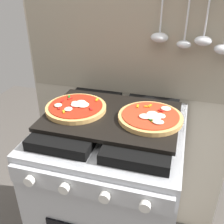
{
  "coord_description": "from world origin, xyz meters",
  "views": [
    {
      "loc": [
        0.26,
        -0.91,
        1.44
      ],
      "look_at": [
        0.0,
        0.0,
        0.93
      ],
      "focal_mm": 42.34,
      "sensor_mm": 36.0,
      "label": 1
    }
  ],
  "objects_px": {
    "stove": "(112,197)",
    "baking_tray": "(112,116)",
    "pizza_right": "(151,117)",
    "pizza_left": "(76,107)"
  },
  "relations": [
    {
      "from": "pizza_left",
      "to": "pizza_right",
      "type": "height_order",
      "value": "same"
    },
    {
      "from": "stove",
      "to": "baking_tray",
      "type": "relative_size",
      "value": 1.67
    },
    {
      "from": "baking_tray",
      "to": "pizza_right",
      "type": "distance_m",
      "value": 0.16
    },
    {
      "from": "stove",
      "to": "pizza_right",
      "type": "distance_m",
      "value": 0.5
    },
    {
      "from": "pizza_left",
      "to": "pizza_right",
      "type": "relative_size",
      "value": 1.0
    },
    {
      "from": "stove",
      "to": "baking_tray",
      "type": "xyz_separation_m",
      "value": [
        0.0,
        0.0,
        0.46
      ]
    },
    {
      "from": "baking_tray",
      "to": "pizza_right",
      "type": "height_order",
      "value": "pizza_right"
    },
    {
      "from": "baking_tray",
      "to": "pizza_right",
      "type": "bearing_deg",
      "value": -0.65
    },
    {
      "from": "stove",
      "to": "pizza_left",
      "type": "height_order",
      "value": "pizza_left"
    },
    {
      "from": "stove",
      "to": "baking_tray",
      "type": "distance_m",
      "value": 0.46
    }
  ]
}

